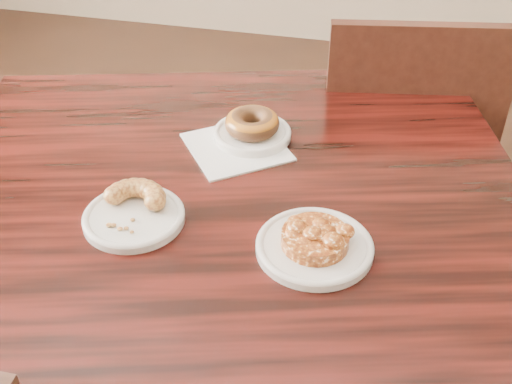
% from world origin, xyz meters
% --- Properties ---
extents(cafe_table, '(1.24, 1.24, 0.75)m').
position_xyz_m(cafe_table, '(-0.15, 0.09, 0.38)').
color(cafe_table, black).
rests_on(cafe_table, floor).
extents(chair_far, '(0.50, 0.50, 0.90)m').
position_xyz_m(chair_far, '(0.09, 0.75, 0.45)').
color(chair_far, black).
rests_on(chair_far, floor).
extents(napkin, '(0.23, 0.23, 0.00)m').
position_xyz_m(napkin, '(-0.20, 0.28, 0.75)').
color(napkin, white).
rests_on(napkin, cafe_table).
extents(plate_donut, '(0.15, 0.15, 0.01)m').
position_xyz_m(plate_donut, '(-0.18, 0.31, 0.76)').
color(plate_donut, white).
rests_on(plate_donut, napkin).
extents(plate_cruller, '(0.16, 0.16, 0.01)m').
position_xyz_m(plate_cruller, '(-0.30, 0.03, 0.76)').
color(plate_cruller, silver).
rests_on(plate_cruller, cafe_table).
extents(plate_fritter, '(0.18, 0.18, 0.01)m').
position_xyz_m(plate_fritter, '(-0.01, 0.03, 0.76)').
color(plate_fritter, silver).
rests_on(plate_fritter, cafe_table).
extents(glazed_donut, '(0.10, 0.10, 0.04)m').
position_xyz_m(glazed_donut, '(-0.18, 0.31, 0.78)').
color(glazed_donut, '#955A15').
rests_on(glazed_donut, plate_donut).
extents(apple_fritter, '(0.14, 0.14, 0.03)m').
position_xyz_m(apple_fritter, '(-0.01, 0.03, 0.78)').
color(apple_fritter, '#4E1D08').
rests_on(apple_fritter, plate_fritter).
extents(cruller_fragment, '(0.12, 0.12, 0.03)m').
position_xyz_m(cruller_fragment, '(-0.30, 0.03, 0.78)').
color(cruller_fragment, brown).
rests_on(cruller_fragment, plate_cruller).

